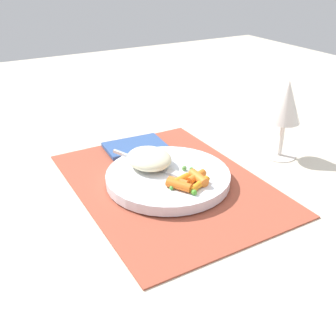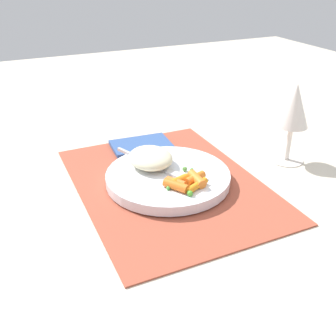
{
  "view_description": "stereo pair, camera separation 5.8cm",
  "coord_description": "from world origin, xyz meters",
  "px_view_note": "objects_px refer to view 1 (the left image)",
  "views": [
    {
      "loc": [
        0.57,
        -0.33,
        0.39
      ],
      "look_at": [
        0.0,
        0.0,
        0.04
      ],
      "focal_mm": 42.48,
      "sensor_mm": 36.0,
      "label": 1
    },
    {
      "loc": [
        0.6,
        -0.28,
        0.39
      ],
      "look_at": [
        0.0,
        0.0,
        0.04
      ],
      "focal_mm": 42.48,
      "sensor_mm": 36.0,
      "label": 2
    }
  ],
  "objects_px": {
    "rice_mound": "(149,159)",
    "carrot_portion": "(190,181)",
    "napkin": "(135,146)",
    "plate": "(168,177)",
    "fork": "(156,167)",
    "wine_glass": "(286,105)"
  },
  "relations": [
    {
      "from": "carrot_portion",
      "to": "wine_glass",
      "type": "bearing_deg",
      "value": 99.43
    },
    {
      "from": "wine_glass",
      "to": "napkin",
      "type": "distance_m",
      "value": 0.34
    },
    {
      "from": "plate",
      "to": "carrot_portion",
      "type": "relative_size",
      "value": 2.76
    },
    {
      "from": "wine_glass",
      "to": "napkin",
      "type": "relative_size",
      "value": 1.28
    },
    {
      "from": "rice_mound",
      "to": "fork",
      "type": "bearing_deg",
      "value": 25.52
    },
    {
      "from": "plate",
      "to": "wine_glass",
      "type": "height_order",
      "value": "wine_glass"
    },
    {
      "from": "plate",
      "to": "fork",
      "type": "xyz_separation_m",
      "value": [
        -0.03,
        -0.01,
        0.01
      ]
    },
    {
      "from": "carrot_portion",
      "to": "napkin",
      "type": "xyz_separation_m",
      "value": [
        -0.23,
        -0.0,
        -0.02
      ]
    },
    {
      "from": "rice_mound",
      "to": "carrot_portion",
      "type": "distance_m",
      "value": 0.1
    },
    {
      "from": "carrot_portion",
      "to": "fork",
      "type": "bearing_deg",
      "value": -164.73
    },
    {
      "from": "napkin",
      "to": "fork",
      "type": "bearing_deg",
      "value": -8.48
    },
    {
      "from": "fork",
      "to": "wine_glass",
      "type": "distance_m",
      "value": 0.3
    },
    {
      "from": "plate",
      "to": "fork",
      "type": "relative_size",
      "value": 1.31
    },
    {
      "from": "carrot_portion",
      "to": "fork",
      "type": "relative_size",
      "value": 0.47
    },
    {
      "from": "plate",
      "to": "napkin",
      "type": "xyz_separation_m",
      "value": [
        -0.17,
        0.01,
        -0.01
      ]
    },
    {
      "from": "carrot_portion",
      "to": "napkin",
      "type": "bearing_deg",
      "value": -179.64
    },
    {
      "from": "rice_mound",
      "to": "wine_glass",
      "type": "xyz_separation_m",
      "value": [
        0.06,
        0.29,
        0.07
      ]
    },
    {
      "from": "rice_mound",
      "to": "fork",
      "type": "xyz_separation_m",
      "value": [
        0.02,
        0.01,
        -0.01
      ]
    },
    {
      "from": "napkin",
      "to": "plate",
      "type": "bearing_deg",
      "value": -3.58
    },
    {
      "from": "plate",
      "to": "napkin",
      "type": "height_order",
      "value": "plate"
    },
    {
      "from": "rice_mound",
      "to": "wine_glass",
      "type": "relative_size",
      "value": 0.58
    },
    {
      "from": "rice_mound",
      "to": "napkin",
      "type": "xyz_separation_m",
      "value": [
        -0.13,
        0.03,
        -0.03
      ]
    }
  ]
}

